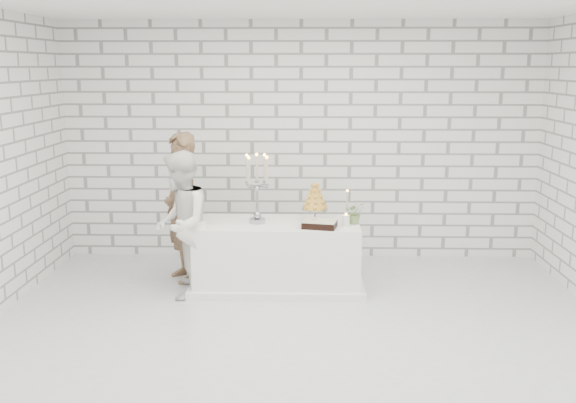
% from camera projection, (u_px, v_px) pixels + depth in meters
% --- Properties ---
extents(ground, '(6.00, 5.00, 0.01)m').
position_uv_depth(ground, '(299.00, 333.00, 5.98)').
color(ground, silver).
rests_on(ground, ground).
extents(wall_back, '(6.00, 0.01, 3.00)m').
position_uv_depth(wall_back, '(301.00, 142.00, 8.11)').
color(wall_back, white).
rests_on(wall_back, ground).
extents(wall_front, '(6.00, 0.01, 3.00)m').
position_uv_depth(wall_front, '(296.00, 257.00, 3.22)').
color(wall_front, white).
rests_on(wall_front, ground).
extents(cake_table, '(1.80, 0.80, 0.75)m').
position_uv_depth(cake_table, '(277.00, 255.00, 7.14)').
color(cake_table, white).
rests_on(cake_table, ground).
extents(groom, '(0.67, 0.75, 1.72)m').
position_uv_depth(groom, '(182.00, 208.00, 7.30)').
color(groom, '#4F3624').
rests_on(groom, ground).
extents(bride, '(0.63, 0.79, 1.57)m').
position_uv_depth(bride, '(181.00, 225.00, 6.82)').
color(bride, white).
rests_on(bride, ground).
extents(candelabra, '(0.37, 0.37, 0.77)m').
position_uv_depth(candelabra, '(257.00, 188.00, 6.96)').
color(candelabra, '#9898A1').
rests_on(candelabra, cake_table).
extents(croquembouche, '(0.32, 0.32, 0.45)m').
position_uv_depth(croquembouche, '(315.00, 201.00, 7.08)').
color(croquembouche, '#A7731E').
rests_on(croquembouche, cake_table).
extents(chocolate_cake, '(0.39, 0.32, 0.08)m').
position_uv_depth(chocolate_cake, '(320.00, 224.00, 6.82)').
color(chocolate_cake, black).
rests_on(chocolate_cake, cake_table).
extents(pillar_candle, '(0.09, 0.09, 0.12)m').
position_uv_depth(pillar_candle, '(346.00, 221.00, 6.89)').
color(pillar_candle, white).
rests_on(pillar_candle, cake_table).
extents(extra_taper, '(0.06, 0.06, 0.32)m').
position_uv_depth(extra_taper, '(347.00, 206.00, 7.16)').
color(extra_taper, '#BEAE98').
rests_on(extra_taper, cake_table).
extents(flowers, '(0.22, 0.19, 0.24)m').
position_uv_depth(flowers, '(355.00, 213.00, 6.98)').
color(flowers, '#3A5F35').
rests_on(flowers, cake_table).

